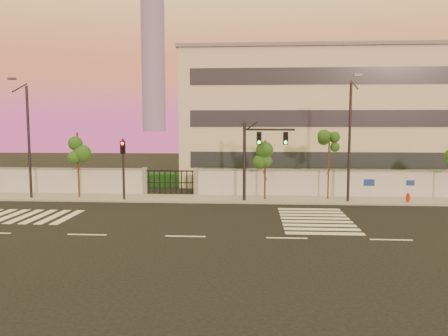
{
  "coord_description": "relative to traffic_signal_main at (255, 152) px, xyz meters",
  "views": [
    {
      "loc": [
        3.29,
        -21.01,
        5.59
      ],
      "look_at": [
        1.53,
        6.0,
        2.82
      ],
      "focal_mm": 35.0,
      "sensor_mm": 36.0,
      "label": 1
    }
  ],
  "objects": [
    {
      "name": "perimeter_wall",
      "position": [
        -3.35,
        2.39,
        -2.54
      ],
      "size": [
        60.0,
        0.36,
        2.2
      ],
      "color": "#B1B3B8",
      "rests_on": "ground"
    },
    {
      "name": "street_tree_c",
      "position": [
        -12.93,
        0.55,
        0.02
      ],
      "size": [
        1.62,
        1.29,
        4.94
      ],
      "color": "#382314",
      "rests_on": "ground"
    },
    {
      "name": "road_markings",
      "position": [
        -5.04,
        -5.85,
        -3.6
      ],
      "size": [
        57.0,
        7.62,
        0.02
      ],
      "color": "silver",
      "rests_on": "ground"
    },
    {
      "name": "sidewalk",
      "position": [
        -3.46,
        0.89,
        -3.54
      ],
      "size": [
        60.0,
        3.0,
        0.15
      ],
      "primitive_type": "cube",
      "color": "gray",
      "rests_on": "ground"
    },
    {
      "name": "traffic_signal_secondary",
      "position": [
        -9.34,
        -0.25,
        -0.76
      ],
      "size": [
        0.35,
        0.34,
        4.5
      ],
      "rotation": [
        0.0,
        0.0,
        -0.17
      ],
      "color": "black",
      "rests_on": "ground"
    },
    {
      "name": "street_tree_d",
      "position": [
        0.77,
        0.49,
        -0.37
      ],
      "size": [
        1.63,
        1.3,
        4.4
      ],
      "color": "#382314",
      "rests_on": "ground"
    },
    {
      "name": "ground",
      "position": [
        -3.46,
        -9.61,
        -3.61
      ],
      "size": [
        120.0,
        120.0,
        0.0
      ],
      "primitive_type": "plane",
      "color": "black",
      "rests_on": "ground"
    },
    {
      "name": "traffic_signal_main",
      "position": [
        0.0,
        0.0,
        0.0
      ],
      "size": [
        3.58,
        0.99,
        5.72
      ],
      "rotation": [
        0.0,
        0.0,
        -0.24
      ],
      "color": "black",
      "rests_on": "ground"
    },
    {
      "name": "distant_skyscraper",
      "position": [
        -68.46,
        270.39,
        58.37
      ],
      "size": [
        16.0,
        16.0,
        118.0
      ],
      "color": "slate",
      "rests_on": "ground"
    },
    {
      "name": "hedge_row",
      "position": [
        -2.29,
        5.13,
        -2.79
      ],
      "size": [
        41.0,
        4.25,
        1.8
      ],
      "color": "black",
      "rests_on": "ground"
    },
    {
      "name": "streetlight_west",
      "position": [
        -16.39,
        -0.08,
        1.07
      ],
      "size": [
        0.52,
        2.08,
        8.66
      ],
      "color": "black",
      "rests_on": "ground"
    },
    {
      "name": "fire_hydrant",
      "position": [
        10.64,
        0.03,
        -3.22
      ],
      "size": [
        0.3,
        0.3,
        0.79
      ],
      "rotation": [
        0.0,
        0.0,
        0.08
      ],
      "color": "#AE1B0B",
      "rests_on": "ground"
    },
    {
      "name": "institutional_building",
      "position": [
        5.54,
        12.38,
        2.54
      ],
      "size": [
        24.4,
        12.4,
        12.25
      ],
      "color": "beige",
      "rests_on": "ground"
    },
    {
      "name": "street_tree_e",
      "position": [
        5.31,
        0.85,
        0.08
      ],
      "size": [
        1.36,
        1.08,
        5.02
      ],
      "color": "#382314",
      "rests_on": "ground"
    },
    {
      "name": "streetlight_east",
      "position": [
        6.56,
        -0.03,
        1.12
      ],
      "size": [
        0.52,
        2.11,
        8.76
      ],
      "color": "black",
      "rests_on": "ground"
    }
  ]
}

